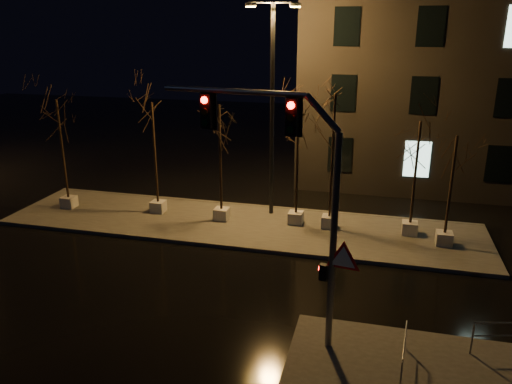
# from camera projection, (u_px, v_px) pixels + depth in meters

# --- Properties ---
(ground) EXTENTS (90.00, 90.00, 0.00)m
(ground) POSITION_uv_depth(u_px,v_px,m) (193.00, 288.00, 17.63)
(ground) COLOR black
(ground) RESTS_ON ground
(median) EXTENTS (22.00, 5.00, 0.15)m
(median) POSITION_uv_depth(u_px,v_px,m) (239.00, 224.00, 23.13)
(median) COLOR #3F3D38
(median) RESTS_ON ground
(tree_0) EXTENTS (1.80, 1.80, 5.54)m
(tree_0) POSITION_uv_depth(u_px,v_px,m) (59.00, 125.00, 23.81)
(tree_0) COLOR #B5B1A9
(tree_0) RESTS_ON median
(tree_1) EXTENTS (1.80, 1.80, 5.48)m
(tree_1) POSITION_uv_depth(u_px,v_px,m) (153.00, 128.00, 23.18)
(tree_1) COLOR #B5B1A9
(tree_1) RESTS_ON median
(tree_2) EXTENTS (1.80, 1.80, 5.55)m
(tree_2) POSITION_uv_depth(u_px,v_px,m) (220.00, 131.00, 22.20)
(tree_2) COLOR #B5B1A9
(tree_2) RESTS_ON median
(tree_3) EXTENTS (1.80, 1.80, 5.76)m
(tree_3) POSITION_uv_depth(u_px,v_px,m) (298.00, 130.00, 21.68)
(tree_3) COLOR #B5B1A9
(tree_3) RESTS_ON median
(tree_4) EXTENTS (1.80, 1.80, 6.18)m
(tree_4) POSITION_uv_depth(u_px,v_px,m) (334.00, 125.00, 21.12)
(tree_4) COLOR #B5B1A9
(tree_4) RESTS_ON median
(tree_5) EXTENTS (1.80, 1.80, 5.11)m
(tree_5) POSITION_uv_depth(u_px,v_px,m) (418.00, 147.00, 20.67)
(tree_5) COLOR #B5B1A9
(tree_5) RESTS_ON median
(tree_6) EXTENTS (1.80, 1.80, 4.74)m
(tree_6) POSITION_uv_depth(u_px,v_px,m) (454.00, 161.00, 19.67)
(tree_6) COLOR #B5B1A9
(tree_6) RESTS_ON median
(traffic_signal_mast) EXTENTS (5.74, 1.03, 7.09)m
(traffic_signal_mast) POSITION_uv_depth(u_px,v_px,m) (294.00, 185.00, 13.21)
(traffic_signal_mast) COLOR slate
(traffic_signal_mast) RESTS_ON sidewalk_corner
(streetlight_main) EXTENTS (2.37, 1.03, 9.68)m
(streetlight_main) POSITION_uv_depth(u_px,v_px,m) (272.00, 98.00, 22.58)
(streetlight_main) COLOR black
(streetlight_main) RESTS_ON median
(guard_rail_b) EXTENTS (0.21, 1.88, 0.89)m
(guard_rail_b) POSITION_uv_depth(u_px,v_px,m) (404.00, 349.00, 13.11)
(guard_rail_b) COLOR slate
(guard_rail_b) RESTS_ON sidewalk_corner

